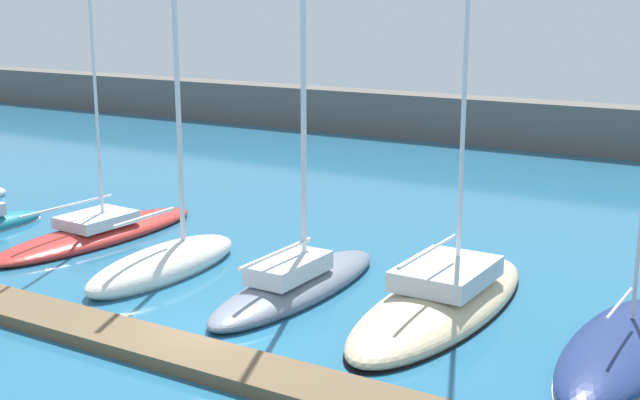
# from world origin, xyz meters

# --- Properties ---
(ground_plane) EXTENTS (120.00, 120.00, 0.00)m
(ground_plane) POSITION_xyz_m (0.00, 0.00, 0.00)
(ground_plane) COLOR #236084
(dock_pier) EXTENTS (44.81, 1.76, 0.36)m
(dock_pier) POSITION_xyz_m (0.00, -1.54, 0.18)
(dock_pier) COLOR brown
(dock_pier) RESTS_ON ground_plane
(breakwater_seawall) EXTENTS (108.00, 2.56, 2.93)m
(breakwater_seawall) POSITION_xyz_m (0.00, 34.76, 1.47)
(breakwater_seawall) COLOR #5B5651
(breakwater_seawall) RESTS_ON ground_plane
(sailboat_red_third) EXTENTS (3.23, 9.92, 17.28)m
(sailboat_red_third) POSITION_xyz_m (-10.00, 5.60, 0.31)
(sailboat_red_third) COLOR #B72D28
(sailboat_red_third) RESTS_ON ground_plane
(sailboat_ivory_fourth) EXTENTS (2.29, 7.02, 13.06)m
(sailboat_ivory_fourth) POSITION_xyz_m (-4.88, 3.69, 0.41)
(sailboat_ivory_fourth) COLOR silver
(sailboat_ivory_fourth) RESTS_ON ground_plane
(sailboat_slate_fifth) EXTENTS (2.44, 8.68, 15.42)m
(sailboat_slate_fifth) POSITION_xyz_m (0.08, 4.31, 0.45)
(sailboat_slate_fifth) COLOR slate
(sailboat_slate_fifth) RESTS_ON ground_plane
(sailboat_sand_sixth) EXTENTS (3.31, 10.36, 18.78)m
(sailboat_sand_sixth) POSITION_xyz_m (4.66, 5.22, 0.35)
(sailboat_sand_sixth) COLOR beige
(sailboat_sand_sixth) RESTS_ON ground_plane
(sailboat_navy_seventh) EXTENTS (2.71, 8.37, 17.38)m
(sailboat_navy_seventh) POSITION_xyz_m (9.98, 4.64, 0.27)
(sailboat_navy_seventh) COLOR navy
(sailboat_navy_seventh) RESTS_ON ground_plane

